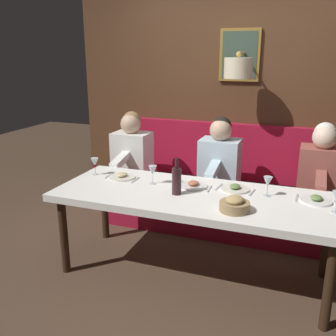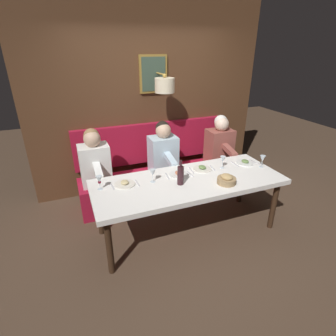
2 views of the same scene
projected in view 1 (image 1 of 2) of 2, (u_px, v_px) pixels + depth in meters
ground_plane at (193, 273)px, 3.34m from camera, size 12.00×12.00×0.00m
dining_table at (195, 201)px, 3.15m from camera, size 0.90×2.31×0.74m
banquette_bench at (218, 212)px, 4.08m from camera, size 0.52×2.51×0.45m
back_wall_panel at (234, 97)px, 4.26m from camera, size 0.59×3.71×2.90m
diner_nearest at (321, 168)px, 3.58m from camera, size 0.60×0.40×0.79m
diner_near at (220, 158)px, 3.90m from camera, size 0.60×0.40×0.79m
diner_middle at (132, 150)px, 4.23m from camera, size 0.60×0.40×0.79m
place_setting_0 at (235, 188)px, 3.21m from camera, size 0.24×0.33×0.05m
place_setting_1 at (122, 176)px, 3.52m from camera, size 0.24×0.31×0.05m
place_setting_2 at (316, 200)px, 2.96m from camera, size 0.24×0.32×0.05m
place_setting_3 at (193, 185)px, 3.29m from camera, size 0.24×0.32×0.05m
wine_glass_0 at (268, 182)px, 3.05m from camera, size 0.07×0.07×0.16m
wine_glass_2 at (153, 171)px, 3.34m from camera, size 0.07×0.07×0.16m
wine_glass_3 at (95, 163)px, 3.59m from camera, size 0.07×0.07×0.16m
wine_bottle at (177, 181)px, 3.09m from camera, size 0.08×0.08×0.30m
bread_bowl at (235, 205)px, 2.78m from camera, size 0.22×0.22×0.12m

